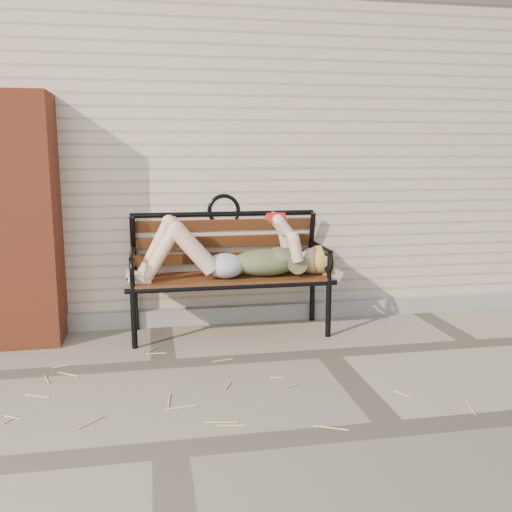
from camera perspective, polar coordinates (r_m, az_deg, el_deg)
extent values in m
plane|color=gray|center=(4.52, 7.09, -9.64)|extent=(80.00, 80.00, 0.00)
cube|color=beige|center=(7.16, 0.00, 10.00)|extent=(8.00, 4.00, 3.00)
cube|color=#40332E|center=(7.35, 0.00, 22.98)|extent=(8.30, 4.30, 0.30)
cube|color=#A29E92|center=(5.38, 3.98, -5.47)|extent=(8.00, 0.10, 0.15)
cube|color=#963C22|center=(4.92, -22.10, 3.30)|extent=(0.50, 0.50, 2.00)
cylinder|color=black|center=(4.63, -12.12, -6.14)|extent=(0.05, 0.05, 0.49)
cylinder|color=black|center=(5.10, -11.99, -4.61)|extent=(0.05, 0.05, 0.49)
cylinder|color=black|center=(4.85, 7.26, -5.24)|extent=(0.05, 0.05, 0.49)
cylinder|color=black|center=(5.30, 5.65, -3.87)|extent=(0.05, 0.05, 0.49)
cube|color=#5A3117|center=(4.84, -2.64, -2.20)|extent=(1.65, 0.53, 0.03)
cylinder|color=black|center=(4.61, -2.22, -3.11)|extent=(1.73, 0.04, 0.04)
cylinder|color=black|center=(5.08, -3.02, -1.86)|extent=(1.73, 0.04, 0.04)
torus|color=black|center=(5.11, -3.25, 4.59)|extent=(0.30, 0.04, 0.30)
ellipsoid|color=#093645|center=(4.84, 0.96, -0.64)|extent=(0.58, 0.34, 0.23)
ellipsoid|color=#093645|center=(4.86, 2.47, -0.15)|extent=(0.28, 0.32, 0.17)
ellipsoid|color=#B8B8BD|center=(4.78, -3.11, -0.98)|extent=(0.32, 0.37, 0.21)
sphere|color=beige|center=(4.94, 5.77, -0.47)|extent=(0.24, 0.24, 0.24)
ellipsoid|color=tan|center=(4.95, 6.37, -0.39)|extent=(0.27, 0.28, 0.25)
cube|color=red|center=(4.79, 1.99, 4.23)|extent=(0.15, 0.02, 0.02)
cube|color=silver|center=(4.75, 2.11, 3.82)|extent=(0.15, 0.09, 0.05)
cube|color=silver|center=(4.84, 1.87, 3.94)|extent=(0.15, 0.09, 0.05)
cube|color=red|center=(4.75, 2.12, 3.87)|extent=(0.16, 0.10, 0.06)
cube|color=red|center=(4.84, 1.87, 4.00)|extent=(0.16, 0.10, 0.06)
cylinder|color=tan|center=(3.99, -2.40, -12.21)|extent=(0.14, 0.11, 0.01)
cylinder|color=tan|center=(4.25, -4.68, -10.83)|extent=(0.14, 0.15, 0.01)
cylinder|color=tan|center=(3.75, 2.57, -13.76)|extent=(0.12, 0.07, 0.01)
cylinder|color=tan|center=(4.13, 2.75, -11.43)|extent=(0.06, 0.13, 0.01)
cylinder|color=tan|center=(4.67, -17.40, -9.31)|extent=(0.10, 0.03, 0.01)
cylinder|color=tan|center=(4.41, -7.86, -10.06)|extent=(0.18, 0.04, 0.01)
cylinder|color=tan|center=(3.78, -17.46, -14.05)|extent=(0.01, 0.10, 0.01)
cylinder|color=tan|center=(4.21, -9.43, -11.13)|extent=(0.01, 0.14, 0.01)
cylinder|color=tan|center=(4.28, 9.47, -10.76)|extent=(0.15, 0.03, 0.01)
cylinder|color=tan|center=(3.97, 15.41, -12.75)|extent=(0.10, 0.17, 0.01)
cylinder|color=tan|center=(3.53, 6.85, -15.39)|extent=(0.12, 0.09, 0.01)
cylinder|color=tan|center=(4.31, 4.05, -10.47)|extent=(0.10, 0.08, 0.01)
cylinder|color=tan|center=(3.86, 2.48, -13.00)|extent=(0.15, 0.14, 0.01)
cylinder|color=tan|center=(4.03, -20.64, -12.69)|extent=(0.11, 0.16, 0.01)
cylinder|color=tan|center=(4.00, -5.55, -12.23)|extent=(0.10, 0.11, 0.01)
cylinder|color=tan|center=(4.63, -4.29, -9.03)|extent=(0.17, 0.11, 0.01)
cylinder|color=tan|center=(3.73, 6.34, -13.92)|extent=(0.16, 0.13, 0.01)
cylinder|color=tan|center=(3.94, -0.81, -12.55)|extent=(0.08, 0.17, 0.01)
cylinder|color=tan|center=(3.58, -10.96, -15.13)|extent=(0.17, 0.07, 0.01)
cylinder|color=tan|center=(4.23, 16.48, -11.33)|extent=(0.10, 0.18, 0.01)
cylinder|color=tan|center=(3.81, -17.91, -13.85)|extent=(0.16, 0.07, 0.01)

